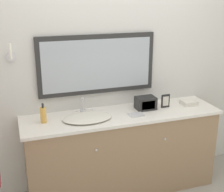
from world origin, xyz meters
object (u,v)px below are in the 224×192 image
at_px(picture_frame, 165,101).
at_px(appliance_box, 146,103).
at_px(sink_basin, 87,117).
at_px(soap_bottle, 43,115).

bearing_deg(picture_frame, appliance_box, 173.62).
distance_m(sink_basin, appliance_box, 0.65).
height_order(sink_basin, soap_bottle, soap_bottle).
relative_size(soap_bottle, picture_frame, 1.32).
relative_size(sink_basin, picture_frame, 3.35).
relative_size(sink_basin, soap_bottle, 2.54).
height_order(soap_bottle, picture_frame, soap_bottle).
bearing_deg(sink_basin, picture_frame, 2.86).
xyz_separation_m(sink_basin, picture_frame, (0.87, 0.04, 0.05)).
relative_size(soap_bottle, appliance_box, 0.94).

